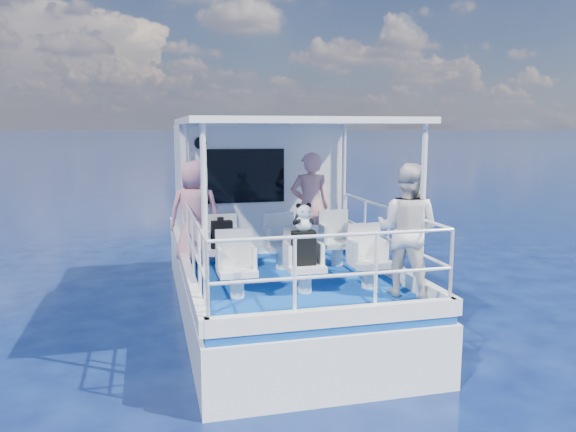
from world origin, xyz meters
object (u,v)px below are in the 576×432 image
(passenger_port_fwd, at_px, (195,212))
(passenger_stbd_aft, at_px, (407,230))
(backpack_center, at_px, (304,248))
(panda, at_px, (304,217))

(passenger_port_fwd, xyz_separation_m, passenger_stbd_aft, (2.50, -2.40, 0.03))
(backpack_center, bearing_deg, passenger_stbd_aft, -16.71)
(backpack_center, distance_m, panda, 0.40)
(backpack_center, bearing_deg, passenger_port_fwd, 121.25)
(passenger_stbd_aft, height_order, backpack_center, passenger_stbd_aft)
(passenger_port_fwd, xyz_separation_m, panda, (1.23, -2.01, 0.18))
(backpack_center, xyz_separation_m, panda, (0.00, 0.01, 0.40))
(passenger_port_fwd, relative_size, backpack_center, 3.68)
(passenger_stbd_aft, bearing_deg, passenger_port_fwd, 0.43)
(passenger_stbd_aft, bearing_deg, backpack_center, 27.58)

